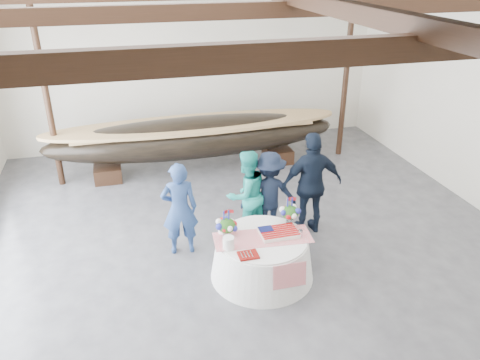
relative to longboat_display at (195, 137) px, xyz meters
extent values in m
cube|color=#3D3D42|center=(0.34, -4.14, -0.85)|extent=(10.00, 12.00, 0.01)
cube|color=silver|center=(0.34, 1.86, 1.40)|extent=(10.00, 0.02, 4.50)
cube|color=black|center=(0.34, -7.64, 3.40)|extent=(9.80, 0.12, 0.18)
cube|color=black|center=(0.34, -5.14, 3.40)|extent=(9.80, 0.12, 0.18)
cylinder|color=black|center=(-3.16, 0.00, 1.40)|extent=(0.14, 0.14, 4.50)
cylinder|color=black|center=(3.84, 0.00, 1.40)|extent=(0.14, 0.14, 4.50)
cube|color=black|center=(-2.12, 0.00, -0.67)|extent=(0.62, 0.79, 0.35)
cube|color=black|center=(2.12, 0.00, -0.67)|extent=(0.62, 0.79, 0.35)
ellipsoid|color=black|center=(0.00, 0.00, -0.01)|extent=(7.06, 1.41, 0.97)
cube|color=#9E7A4C|center=(0.00, 0.00, 0.26)|extent=(5.65, 0.93, 0.05)
cone|color=silver|center=(0.29, -4.47, -0.50)|extent=(1.69, 1.69, 0.70)
cylinder|color=silver|center=(0.29, -4.47, -0.14)|extent=(1.44, 1.44, 0.04)
cube|color=red|center=(0.29, -4.47, -0.11)|extent=(1.61, 0.69, 0.01)
cube|color=white|center=(0.57, -4.46, -0.08)|extent=(0.60, 0.40, 0.07)
cylinder|color=white|center=(-0.30, -4.62, -0.02)|extent=(0.18, 0.18, 0.20)
cylinder|color=white|center=(-0.27, -4.15, -0.01)|extent=(0.18, 0.18, 0.21)
cube|color=#680C09|center=(-0.07, -4.89, -0.10)|extent=(0.30, 0.24, 0.03)
cone|color=silver|center=(0.89, -4.59, -0.06)|extent=(0.09, 0.09, 0.12)
imported|color=navy|center=(-0.88, -3.43, 0.02)|extent=(0.65, 0.45, 1.72)
imported|color=teal|center=(0.38, -3.18, 0.00)|extent=(1.00, 0.89, 1.70)
imported|color=black|center=(0.82, -3.20, -0.03)|extent=(1.13, 0.75, 1.63)
imported|color=black|center=(1.58, -3.38, 0.15)|extent=(1.18, 0.50, 2.00)
camera|label=1|loc=(-1.69, -10.47, 3.99)|focal=35.00mm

